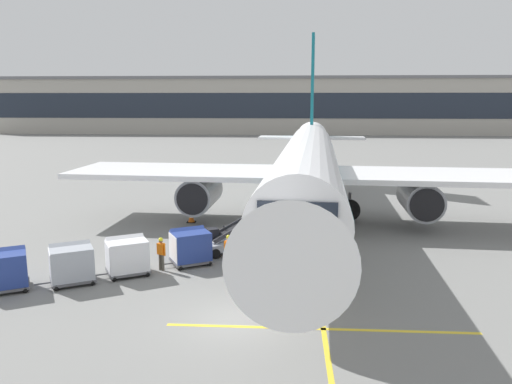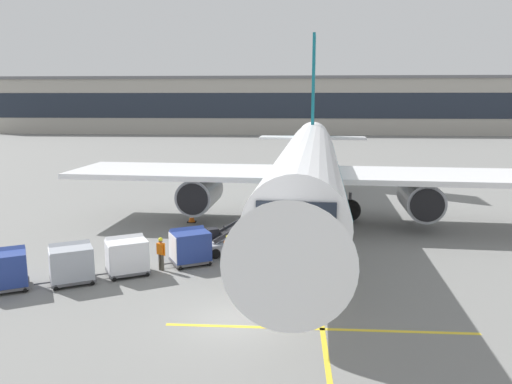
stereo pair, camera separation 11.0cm
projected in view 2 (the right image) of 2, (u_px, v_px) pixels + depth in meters
ground_plane at (239, 320)px, 19.88m from camera, size 600.00×600.00×0.00m
parked_airplane at (308, 167)px, 34.68m from camera, size 33.79×44.13×14.97m
belt_loader at (234, 237)px, 28.61m from camera, size 5.29×3.60×2.97m
baggage_cart_lead at (190, 246)px, 26.45m from camera, size 2.77×2.37×1.91m
baggage_cart_second at (127, 255)px, 24.88m from camera, size 2.77×2.37×1.91m
baggage_cart_third at (71, 263)px, 23.70m from camera, size 2.77×2.37×1.91m
baggage_cart_fourth at (4, 269)px, 22.82m from camera, size 2.77×2.37×1.91m
ground_crew_by_loader at (228, 249)px, 25.92m from camera, size 0.44×0.44×1.74m
ground_crew_by_carts at (190, 246)px, 26.42m from camera, size 0.42×0.48×1.74m
ground_crew_marshaller at (161, 251)px, 25.46m from camera, size 0.51×0.39×1.74m
safety_cone_engine_keepout at (192, 218)px, 35.53m from camera, size 0.61×0.61×0.70m
apron_guidance_line_lead_in at (308, 225)px, 34.67m from camera, size 0.20×110.00×0.01m
apron_guidance_line_stop_bar at (320, 329)px, 19.08m from camera, size 12.00×0.20×0.01m
terminal_building at (254, 105)px, 127.10m from camera, size 133.29×14.47×14.09m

